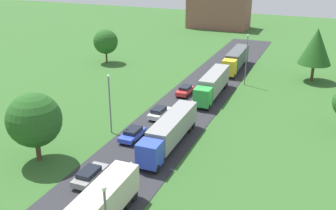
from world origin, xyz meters
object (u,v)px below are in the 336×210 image
object	(u,v)px
car_third	(133,134)
tree_maple	(34,120)
distant_building	(219,12)
lamppost_third	(246,57)
truck_fourth	(236,59)
tree_elm	(106,42)
tree_pine	(316,46)
lamppost_second	(110,101)
truck_second	(170,131)
car_fifth	(185,90)
car_fourth	(159,112)
truck_third	(213,84)
car_second	(90,175)

from	to	relation	value
car_third	tree_maple	bearing A→B (deg)	-130.61
distant_building	lamppost_third	bearing A→B (deg)	-69.41
truck_fourth	tree_elm	world-z (taller)	tree_elm
lamppost_third	tree_pine	xyz separation A→B (m)	(10.81, 6.92, 1.40)
truck_fourth	tree_elm	size ratio (longest dim) A/B	1.95
lamppost_second	distant_building	size ratio (longest dim) A/B	0.45
tree_pine	tree_maple	bearing A→B (deg)	-122.22
car_third	tree_maple	distance (m)	12.21
truck_second	car_third	size ratio (longest dim) A/B	3.19
truck_second	car_third	xyz separation A→B (m)	(-4.98, -0.15, -1.28)
car_fifth	distant_building	size ratio (longest dim) A/B	0.23
truck_fourth	car_fourth	distance (m)	28.40
truck_third	tree_maple	distance (m)	30.37
car_second	distant_building	world-z (taller)	distant_building
tree_elm	lamppost_third	bearing A→B (deg)	-6.73
lamppost_third	tree_maple	bearing A→B (deg)	-114.15
truck_second	distant_building	world-z (taller)	distant_building
tree_pine	distant_building	size ratio (longest dim) A/B	0.54
car_fourth	car_fifth	size ratio (longest dim) A/B	1.03
car_second	lamppost_third	world-z (taller)	lamppost_third
truck_fourth	tree_maple	world-z (taller)	tree_maple
lamppost_second	tree_maple	xyz separation A→B (m)	(-3.96, -9.47, 0.54)
truck_second	tree_elm	world-z (taller)	tree_elm
truck_second	car_fourth	xyz separation A→B (m)	(-4.61, 7.39, -1.22)
tree_pine	tree_elm	xyz separation A→B (m)	(-40.89, -3.37, -1.92)
car_second	tree_maple	size ratio (longest dim) A/B	0.57
car_third	tree_pine	distance (m)	39.18
car_second	car_fourth	bearing A→B (deg)	90.16
car_third	car_fifth	size ratio (longest dim) A/B	1.06
truck_second	car_fourth	world-z (taller)	truck_second
car_second	car_fourth	size ratio (longest dim) A/B	1.08
truck_second	truck_fourth	size ratio (longest dim) A/B	1.02
truck_fourth	car_third	size ratio (longest dim) A/B	3.14
lamppost_third	truck_third	bearing A→B (deg)	-114.65
lamppost_third	car_third	bearing A→B (deg)	-107.49
truck_fourth	tree_maple	distance (m)	46.02
truck_third	car_third	world-z (taller)	truck_third
car_fifth	lamppost_third	distance (m)	12.67
car_third	lamppost_second	size ratio (longest dim) A/B	0.55
lamppost_second	tree_elm	world-z (taller)	lamppost_second
lamppost_second	lamppost_third	xyz separation A→B (m)	(11.94, 26.00, 0.54)
tree_pine	tree_elm	world-z (taller)	tree_pine
car_fourth	tree_pine	xyz separation A→B (m)	(18.87, 26.13, 5.53)
tree_elm	distant_building	xyz separation A→B (m)	(11.01, 47.22, 0.24)
truck_third	car_third	xyz separation A→B (m)	(-4.84, -18.91, -1.38)
tree_elm	car_third	bearing A→B (deg)	-54.45
tree_maple	tree_elm	size ratio (longest dim) A/B	1.15
truck_third	car_third	distance (m)	19.57
truck_second	car_fifth	size ratio (longest dim) A/B	3.38
car_second	car_fifth	distance (m)	28.16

